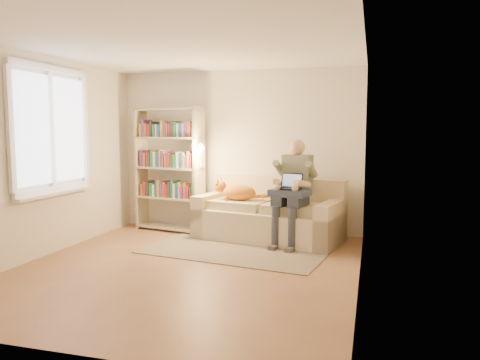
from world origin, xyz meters
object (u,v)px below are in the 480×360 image
(sofa, at_px, (269,217))
(bookshelf, at_px, (169,163))
(person, at_px, (294,186))
(cat, at_px, (234,192))
(laptop, at_px, (291,185))

(sofa, relative_size, bookshelf, 1.15)
(person, height_order, bookshelf, bookshelf)
(person, relative_size, cat, 1.86)
(sofa, distance_m, person, 0.71)
(person, bearing_deg, sofa, 160.42)
(bookshelf, bearing_deg, person, 1.14)
(sofa, bearing_deg, person, -19.58)
(cat, relative_size, bookshelf, 0.40)
(person, xyz_separation_m, laptop, (-0.02, -0.13, 0.02))
(bookshelf, bearing_deg, cat, 3.17)
(bookshelf, bearing_deg, sofa, 6.84)
(cat, xyz_separation_m, bookshelf, (-1.15, 0.18, 0.40))
(laptop, bearing_deg, sofa, 147.76)
(person, height_order, laptop, person)
(sofa, distance_m, bookshelf, 1.87)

